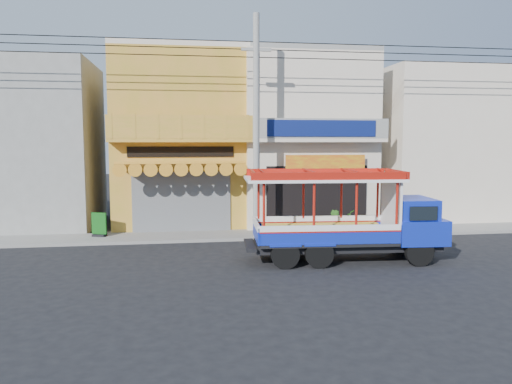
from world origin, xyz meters
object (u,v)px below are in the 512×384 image
(green_sign, at_px, (99,226))
(potted_plant_b, at_px, (336,221))
(utility_pole, at_px, (260,115))
(songthaew_truck, at_px, (360,217))
(potted_plant_c, at_px, (402,219))
(potted_plant_a, at_px, (346,221))

(green_sign, bearing_deg, potted_plant_b, -1.51)
(potted_plant_b, bearing_deg, utility_pole, 37.64)
(songthaew_truck, height_order, potted_plant_c, songthaew_truck)
(green_sign, bearing_deg, potted_plant_c, -1.94)
(utility_pole, bearing_deg, green_sign, 171.67)
(potted_plant_c, bearing_deg, potted_plant_a, -49.98)
(songthaew_truck, distance_m, green_sign, 10.57)
(potted_plant_a, distance_m, potted_plant_c, 2.56)
(utility_pole, distance_m, green_sign, 7.97)
(green_sign, distance_m, potted_plant_b, 9.97)
(green_sign, relative_size, potted_plant_b, 1.08)
(songthaew_truck, bearing_deg, green_sign, 151.45)
(green_sign, height_order, potted_plant_c, green_sign)
(potted_plant_b, xyz_separation_m, potted_plant_c, (2.92, -0.17, 0.02))
(songthaew_truck, bearing_deg, potted_plant_a, 76.75)
(green_sign, distance_m, potted_plant_c, 12.89)
(songthaew_truck, xyz_separation_m, green_sign, (-9.24, 5.03, -0.94))
(songthaew_truck, distance_m, potted_plant_b, 4.90)
(songthaew_truck, relative_size, green_sign, 6.79)
(green_sign, bearing_deg, songthaew_truck, -28.55)
(green_sign, xyz_separation_m, potted_plant_a, (10.33, -0.43, 0.05))
(potted_plant_c, bearing_deg, potted_plant_b, -53.22)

